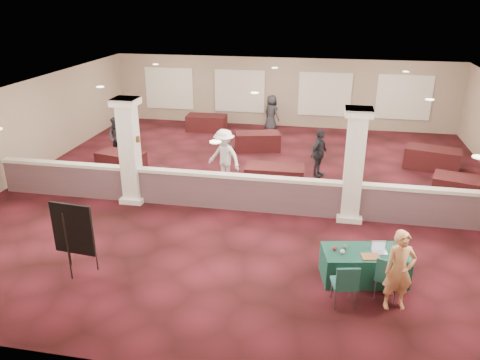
% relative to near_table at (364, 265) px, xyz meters
% --- Properties ---
extents(ground, '(16.00, 16.00, 0.00)m').
position_rel_near_table_xyz_m(ground, '(-3.24, 4.53, -0.35)').
color(ground, '#49121B').
rests_on(ground, ground).
extents(wall_back, '(16.00, 0.04, 3.20)m').
position_rel_near_table_xyz_m(wall_back, '(-3.24, 12.53, 1.25)').
color(wall_back, gray).
rests_on(wall_back, ground).
extents(wall_front, '(16.00, 0.04, 3.20)m').
position_rel_near_table_xyz_m(wall_front, '(-3.24, -3.47, 1.25)').
color(wall_front, gray).
rests_on(wall_front, ground).
extents(wall_left, '(0.04, 16.00, 3.20)m').
position_rel_near_table_xyz_m(wall_left, '(-11.24, 4.53, 1.25)').
color(wall_left, gray).
rests_on(wall_left, ground).
extents(ceiling, '(16.00, 16.00, 0.02)m').
position_rel_near_table_xyz_m(ceiling, '(-3.24, 4.53, 2.85)').
color(ceiling, white).
rests_on(ceiling, wall_back).
extents(partition_wall, '(15.60, 0.28, 1.10)m').
position_rel_near_table_xyz_m(partition_wall, '(-3.24, 3.03, 0.21)').
color(partition_wall, '#5A3C46').
rests_on(partition_wall, ground).
extents(column_left, '(0.72, 0.72, 3.20)m').
position_rel_near_table_xyz_m(column_left, '(-6.74, 3.03, 1.28)').
color(column_left, silver).
rests_on(column_left, ground).
extents(column_right, '(0.72, 0.72, 3.20)m').
position_rel_near_table_xyz_m(column_right, '(-0.24, 3.03, 1.28)').
color(column_right, silver).
rests_on(column_right, ground).
extents(sconce_left, '(0.12, 0.12, 0.18)m').
position_rel_near_table_xyz_m(sconce_left, '(-7.02, 3.03, 1.65)').
color(sconce_left, brown).
rests_on(sconce_left, column_left).
extents(sconce_right, '(0.12, 0.12, 0.18)m').
position_rel_near_table_xyz_m(sconce_right, '(-6.46, 3.03, 1.65)').
color(sconce_right, brown).
rests_on(sconce_right, column_left).
extents(near_table, '(1.98, 1.25, 0.71)m').
position_rel_near_table_xyz_m(near_table, '(0.00, 0.00, 0.00)').
color(near_table, '#0F3A33').
rests_on(near_table, ground).
extents(conf_chair_main, '(0.62, 0.62, 0.99)m').
position_rel_near_table_xyz_m(conf_chair_main, '(0.43, -0.65, 0.23)').
color(conf_chair_main, '#1B5047').
rests_on(conf_chair_main, ground).
extents(conf_chair_side, '(0.58, 0.59, 0.98)m').
position_rel_near_table_xyz_m(conf_chair_side, '(-0.44, -1.08, 0.23)').
color(conf_chair_side, '#1B5047').
rests_on(conf_chair_side, ground).
extents(easel_board, '(1.02, 0.55, 1.74)m').
position_rel_near_table_xyz_m(easel_board, '(-6.42, -0.97, 0.75)').
color(easel_board, black).
rests_on(easel_board, ground).
extents(woman, '(0.71, 0.56, 1.73)m').
position_rel_near_table_xyz_m(woman, '(0.59, -0.91, 0.51)').
color(woman, '#EBA366').
rests_on(woman, ground).
extents(far_table_front_left, '(1.84, 1.20, 0.69)m').
position_rel_near_table_xyz_m(far_table_front_left, '(-8.20, 5.40, -0.01)').
color(far_table_front_left, black).
rests_on(far_table_front_left, ground).
extents(far_table_front_center, '(1.92, 1.01, 0.77)m').
position_rel_near_table_xyz_m(far_table_front_center, '(-2.59, 4.83, 0.03)').
color(far_table_front_center, black).
rests_on(far_table_front_center, ground).
extents(far_table_front_right, '(2.11, 1.44, 0.78)m').
position_rel_near_table_xyz_m(far_table_front_right, '(3.26, 4.83, 0.04)').
color(far_table_front_right, black).
rests_on(far_table_front_right, ground).
extents(far_table_back_left, '(1.82, 0.94, 0.73)m').
position_rel_near_table_xyz_m(far_table_back_left, '(-6.51, 11.03, 0.01)').
color(far_table_back_left, black).
rests_on(far_table_back_left, ground).
extents(far_table_back_center, '(1.94, 1.30, 0.72)m').
position_rel_near_table_xyz_m(far_table_back_center, '(-3.76, 8.67, 0.01)').
color(far_table_back_center, black).
rests_on(far_table_back_center, ground).
extents(far_table_back_right, '(2.07, 1.42, 0.76)m').
position_rel_near_table_xyz_m(far_table_back_right, '(2.81, 7.73, 0.03)').
color(far_table_back_right, black).
rests_on(far_table_back_right, ground).
extents(attendee_a, '(0.77, 0.44, 1.57)m').
position_rel_near_table_xyz_m(attendee_a, '(-8.95, 6.80, 0.43)').
color(attendee_a, black).
rests_on(attendee_a, ground).
extents(attendee_b, '(1.32, 0.99, 1.88)m').
position_rel_near_table_xyz_m(attendee_b, '(-4.30, 4.92, 0.59)').
color(attendee_b, silver).
rests_on(attendee_b, ground).
extents(attendee_c, '(0.87, 1.10, 1.69)m').
position_rel_near_table_xyz_m(attendee_c, '(-1.24, 6.15, 0.49)').
color(attendee_c, black).
rests_on(attendee_c, ground).
extents(attendee_d, '(0.92, 0.87, 1.67)m').
position_rel_near_table_xyz_m(attendee_d, '(-3.57, 11.53, 0.48)').
color(attendee_d, black).
rests_on(attendee_d, ground).
extents(laptop_base, '(0.36, 0.28, 0.02)m').
position_rel_near_table_xyz_m(laptop_base, '(0.29, 0.01, 0.36)').
color(laptop_base, silver).
rests_on(laptop_base, near_table).
extents(laptop_screen, '(0.32, 0.07, 0.21)m').
position_rel_near_table_xyz_m(laptop_screen, '(0.27, 0.12, 0.48)').
color(laptop_screen, silver).
rests_on(laptop_screen, near_table).
extents(screen_glow, '(0.29, 0.06, 0.18)m').
position_rel_near_table_xyz_m(screen_glow, '(0.27, 0.11, 0.46)').
color(screen_glow, silver).
rests_on(screen_glow, near_table).
extents(knitting, '(0.44, 0.36, 0.03)m').
position_rel_near_table_xyz_m(knitting, '(0.09, -0.23, 0.37)').
color(knitting, orange).
rests_on(knitting, near_table).
extents(yarn_cream, '(0.11, 0.11, 0.11)m').
position_rel_near_table_xyz_m(yarn_cream, '(-0.50, -0.20, 0.41)').
color(yarn_cream, beige).
rests_on(yarn_cream, near_table).
extents(yarn_red, '(0.10, 0.10, 0.10)m').
position_rel_near_table_xyz_m(yarn_red, '(-0.67, -0.08, 0.40)').
color(yarn_red, maroon).
rests_on(yarn_red, near_table).
extents(yarn_grey, '(0.10, 0.10, 0.10)m').
position_rel_near_table_xyz_m(yarn_grey, '(-0.45, 0.03, 0.40)').
color(yarn_grey, '#4D4C51').
rests_on(yarn_grey, near_table).
extents(scissors, '(0.12, 0.05, 0.01)m').
position_rel_near_table_xyz_m(scissors, '(0.67, -0.15, 0.36)').
color(scissors, red).
rests_on(scissors, near_table).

